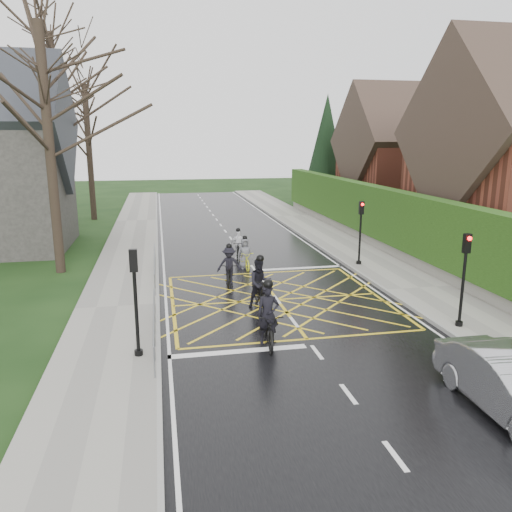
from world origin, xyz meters
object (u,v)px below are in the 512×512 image
object	(u,v)px
cyclist_mid	(229,269)
cyclist_lead	(245,257)
cyclist_front	(238,248)
cyclist_rear	(268,324)
cyclist_back	(260,288)

from	to	relation	value
cyclist_mid	cyclist_lead	bearing A→B (deg)	76.79
cyclist_front	cyclist_lead	xyz separation A→B (m)	(-0.00, -2.00, -0.04)
cyclist_rear	cyclist_mid	size ratio (longest dim) A/B	1.13
cyclist_front	cyclist_lead	bearing A→B (deg)	-75.42
cyclist_back	cyclist_front	xyz separation A→B (m)	(0.41, 7.64, -0.15)
cyclist_front	cyclist_lead	world-z (taller)	cyclist_front
cyclist_lead	cyclist_back	bearing A→B (deg)	-97.55
cyclist_rear	cyclist_front	distance (m)	11.10
cyclist_rear	cyclist_front	bearing A→B (deg)	91.00
cyclist_rear	cyclist_mid	world-z (taller)	cyclist_rear
cyclist_rear	cyclist_back	distance (m)	3.46
cyclist_back	cyclist_mid	size ratio (longest dim) A/B	1.05
cyclist_back	cyclist_front	bearing A→B (deg)	84.77
cyclist_rear	cyclist_front	world-z (taller)	cyclist_rear
cyclist_back	cyclist_lead	bearing A→B (deg)	83.68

